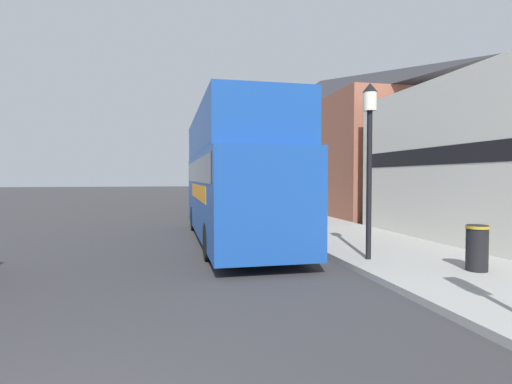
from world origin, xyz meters
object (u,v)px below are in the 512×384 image
at_px(tour_bus, 233,186).
at_px(parked_car_ahead_of_bus, 225,203).
at_px(lamp_post_nearest, 370,137).
at_px(lamp_post_third, 242,153).
at_px(lamp_post_second, 278,149).
at_px(litter_bin, 477,247).

height_order(tour_bus, parked_car_ahead_of_bus, tour_bus).
distance_m(lamp_post_nearest, lamp_post_third, 15.60).
distance_m(lamp_post_nearest, lamp_post_second, 7.80).
relative_size(parked_car_ahead_of_bus, lamp_post_second, 0.93).
distance_m(lamp_post_second, litter_bin, 9.96).
bearing_deg(litter_bin, lamp_post_nearest, 135.67).
xyz_separation_m(parked_car_ahead_of_bus, litter_bin, (3.44, -14.15, -0.08)).
height_order(parked_car_ahead_of_bus, lamp_post_nearest, lamp_post_nearest).
xyz_separation_m(parked_car_ahead_of_bus, lamp_post_nearest, (1.78, -12.53, 2.38)).
bearing_deg(litter_bin, lamp_post_third, 96.32).
bearing_deg(parked_car_ahead_of_bus, litter_bin, -74.12).
bearing_deg(litter_bin, parked_car_ahead_of_bus, 103.66).
relative_size(lamp_post_nearest, litter_bin, 4.37).
distance_m(tour_bus, lamp_post_nearest, 5.25).
xyz_separation_m(tour_bus, parked_car_ahead_of_bus, (0.85, 8.17, -1.11)).
relative_size(lamp_post_nearest, lamp_post_third, 0.84).
relative_size(parked_car_ahead_of_bus, lamp_post_nearest, 1.02).
distance_m(parked_car_ahead_of_bus, lamp_post_second, 5.66).
bearing_deg(parked_car_ahead_of_bus, lamp_post_nearest, -79.71).
bearing_deg(lamp_post_third, lamp_post_nearest, -89.11).
bearing_deg(litter_bin, lamp_post_second, 100.80).
distance_m(parked_car_ahead_of_bus, litter_bin, 14.57).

